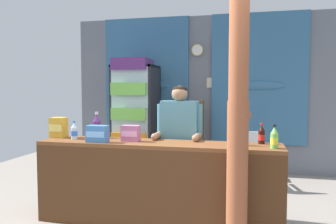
{
  "coord_description": "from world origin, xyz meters",
  "views": [
    {
      "loc": [
        0.84,
        -3.02,
        1.49
      ],
      "look_at": [
        -0.12,
        1.01,
        1.21
      ],
      "focal_mm": 36.01,
      "sensor_mm": 36.0,
      "label": 1
    }
  ],
  "objects_px": {
    "soda_bottle_water": "(74,131)",
    "snack_box_biscuit": "(97,134)",
    "timber_post": "(238,107)",
    "bottle_shelf_rack": "(189,135)",
    "drink_fridge": "(135,112)",
    "soda_bottle_lime_soda": "(274,138)",
    "snack_box_wafer": "(131,133)",
    "shopkeeper": "(179,133)",
    "plastic_lawn_chair": "(242,154)",
    "stall_counter": "(155,177)",
    "snack_box_choco_powder": "(59,127)",
    "soda_bottle_cola": "(262,135)",
    "soda_bottle_grape_soda": "(97,127)",
    "soda_bottle_iced_tea": "(241,136)"
  },
  "relations": [
    {
      "from": "snack_box_biscuit",
      "to": "timber_post",
      "type": "bearing_deg",
      "value": -10.4
    },
    {
      "from": "snack_box_choco_powder",
      "to": "soda_bottle_cola",
      "type": "bearing_deg",
      "value": 1.64
    },
    {
      "from": "shopkeeper",
      "to": "snack_box_biscuit",
      "type": "distance_m",
      "value": 0.97
    },
    {
      "from": "stall_counter",
      "to": "soda_bottle_water",
      "type": "xyz_separation_m",
      "value": [
        -1.01,
        0.11,
        0.45
      ]
    },
    {
      "from": "timber_post",
      "to": "plastic_lawn_chair",
      "type": "distance_m",
      "value": 2.28
    },
    {
      "from": "bottle_shelf_rack",
      "to": "shopkeeper",
      "type": "height_order",
      "value": "shopkeeper"
    },
    {
      "from": "timber_post",
      "to": "snack_box_biscuit",
      "type": "distance_m",
      "value": 1.57
    },
    {
      "from": "stall_counter",
      "to": "snack_box_choco_powder",
      "type": "relative_size",
      "value": 11.08
    },
    {
      "from": "plastic_lawn_chair",
      "to": "snack_box_choco_powder",
      "type": "height_order",
      "value": "snack_box_choco_powder"
    },
    {
      "from": "soda_bottle_grape_soda",
      "to": "snack_box_choco_powder",
      "type": "xyz_separation_m",
      "value": [
        -0.46,
        -0.08,
        -0.01
      ]
    },
    {
      "from": "soda_bottle_water",
      "to": "snack_box_biscuit",
      "type": "height_order",
      "value": "soda_bottle_water"
    },
    {
      "from": "timber_post",
      "to": "plastic_lawn_chair",
      "type": "height_order",
      "value": "timber_post"
    },
    {
      "from": "soda_bottle_water",
      "to": "snack_box_biscuit",
      "type": "distance_m",
      "value": 0.39
    },
    {
      "from": "soda_bottle_cola",
      "to": "stall_counter",
      "type": "bearing_deg",
      "value": -166.6
    },
    {
      "from": "soda_bottle_water",
      "to": "snack_box_wafer",
      "type": "bearing_deg",
      "value": -0.01
    },
    {
      "from": "shopkeeper",
      "to": "soda_bottle_grape_soda",
      "type": "relative_size",
      "value": 4.94
    },
    {
      "from": "snack_box_wafer",
      "to": "plastic_lawn_chair",
      "type": "bearing_deg",
      "value": 54.65
    },
    {
      "from": "soda_bottle_cola",
      "to": "snack_box_choco_powder",
      "type": "xyz_separation_m",
      "value": [
        -2.36,
        -0.07,
        0.03
      ]
    },
    {
      "from": "drink_fridge",
      "to": "snack_box_choco_powder",
      "type": "distance_m",
      "value": 1.94
    },
    {
      "from": "soda_bottle_cola",
      "to": "snack_box_choco_powder",
      "type": "height_order",
      "value": "snack_box_choco_powder"
    },
    {
      "from": "snack_box_wafer",
      "to": "snack_box_biscuit",
      "type": "bearing_deg",
      "value": -155.79
    },
    {
      "from": "stall_counter",
      "to": "shopkeeper",
      "type": "distance_m",
      "value": 0.67
    },
    {
      "from": "drink_fridge",
      "to": "snack_box_biscuit",
      "type": "relative_size",
      "value": 8.64
    },
    {
      "from": "timber_post",
      "to": "stall_counter",
      "type": "bearing_deg",
      "value": 159.96
    },
    {
      "from": "soda_bottle_cola",
      "to": "snack_box_choco_powder",
      "type": "relative_size",
      "value": 0.92
    },
    {
      "from": "drink_fridge",
      "to": "soda_bottle_water",
      "type": "xyz_separation_m",
      "value": [
        -0.06,
        -2.0,
        -0.1
      ]
    },
    {
      "from": "timber_post",
      "to": "drink_fridge",
      "type": "height_order",
      "value": "timber_post"
    },
    {
      "from": "timber_post",
      "to": "soda_bottle_lime_soda",
      "type": "distance_m",
      "value": 0.56
    },
    {
      "from": "timber_post",
      "to": "drink_fridge",
      "type": "relative_size",
      "value": 1.38
    },
    {
      "from": "drink_fridge",
      "to": "plastic_lawn_chair",
      "type": "xyz_separation_m",
      "value": [
        1.84,
        -0.31,
        -0.61
      ]
    },
    {
      "from": "timber_post",
      "to": "drink_fridge",
      "type": "xyz_separation_m",
      "value": [
        -1.82,
        2.43,
        -0.23
      ]
    },
    {
      "from": "drink_fridge",
      "to": "soda_bottle_water",
      "type": "bearing_deg",
      "value": -91.65
    },
    {
      "from": "soda_bottle_iced_tea",
      "to": "soda_bottle_cola",
      "type": "bearing_deg",
      "value": 36.28
    },
    {
      "from": "stall_counter",
      "to": "drink_fridge",
      "type": "xyz_separation_m",
      "value": [
        -0.95,
        2.11,
        0.55
      ]
    },
    {
      "from": "timber_post",
      "to": "soda_bottle_water",
      "type": "bearing_deg",
      "value": 167.17
    },
    {
      "from": "drink_fridge",
      "to": "soda_bottle_cola",
      "type": "relative_size",
      "value": 9.06
    },
    {
      "from": "timber_post",
      "to": "bottle_shelf_rack",
      "type": "bearing_deg",
      "value": 108.68
    },
    {
      "from": "plastic_lawn_chair",
      "to": "soda_bottle_water",
      "type": "xyz_separation_m",
      "value": [
        -1.89,
        -1.69,
        0.51
      ]
    },
    {
      "from": "stall_counter",
      "to": "snack_box_wafer",
      "type": "relative_size",
      "value": 13.31
    },
    {
      "from": "soda_bottle_lime_soda",
      "to": "snack_box_wafer",
      "type": "height_order",
      "value": "soda_bottle_lime_soda"
    },
    {
      "from": "plastic_lawn_chair",
      "to": "snack_box_wafer",
      "type": "relative_size",
      "value": 4.3
    },
    {
      "from": "bottle_shelf_rack",
      "to": "soda_bottle_lime_soda",
      "type": "height_order",
      "value": "bottle_shelf_rack"
    },
    {
      "from": "bottle_shelf_rack",
      "to": "soda_bottle_lime_soda",
      "type": "relative_size",
      "value": 5.53
    },
    {
      "from": "soda_bottle_grape_soda",
      "to": "snack_box_choco_powder",
      "type": "distance_m",
      "value": 0.47
    },
    {
      "from": "shopkeeper",
      "to": "snack_box_wafer",
      "type": "height_order",
      "value": "shopkeeper"
    },
    {
      "from": "snack_box_choco_powder",
      "to": "plastic_lawn_chair",
      "type": "bearing_deg",
      "value": 36.75
    },
    {
      "from": "soda_bottle_lime_soda",
      "to": "snack_box_wafer",
      "type": "bearing_deg",
      "value": 175.94
    },
    {
      "from": "plastic_lawn_chair",
      "to": "soda_bottle_cola",
      "type": "xyz_separation_m",
      "value": [
        0.21,
        -1.54,
        0.51
      ]
    },
    {
      "from": "shopkeeper",
      "to": "soda_bottle_cola",
      "type": "distance_m",
      "value": 0.97
    },
    {
      "from": "timber_post",
      "to": "soda_bottle_lime_soda",
      "type": "xyz_separation_m",
      "value": [
        0.34,
        0.32,
        -0.32
      ]
    }
  ]
}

